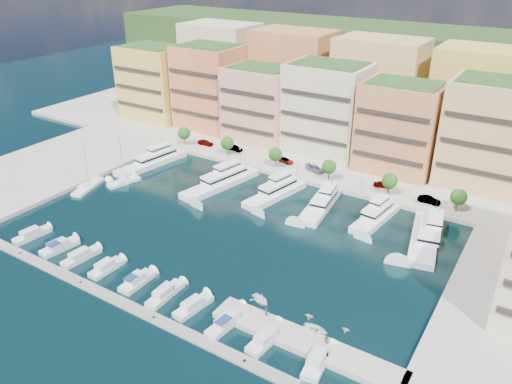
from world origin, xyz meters
TOP-DOWN VIEW (x-y plane):
  - ground at (0.00, 0.00)m, footprint 400.00×400.00m
  - north_quay at (0.00, 62.00)m, footprint 220.00×64.00m
  - west_quay at (-62.00, -8.00)m, footprint 34.00×76.00m
  - hillside at (0.00, 110.00)m, footprint 240.00×40.00m
  - south_pontoon at (-3.00, -30.00)m, footprint 72.00×2.20m
  - finger_pier at (30.00, -22.00)m, footprint 32.00×5.00m
  - apartment_0 at (-66.00, 49.99)m, footprint 22.00×16.50m
  - apartment_1 at (-44.00, 51.99)m, footprint 20.00×16.50m
  - apartment_2 at (-23.00, 49.99)m, footprint 20.00×15.50m
  - apartment_3 at (-2.00, 51.99)m, footprint 22.00×16.50m
  - apartment_4 at (20.00, 49.99)m, footprint 20.00×15.50m
  - apartment_5 at (42.00, 51.99)m, footprint 22.00×16.50m
  - backblock_0 at (-55.00, 74.00)m, footprint 26.00×18.00m
  - backblock_1 at (-25.00, 74.00)m, footprint 26.00×18.00m
  - backblock_2 at (5.00, 74.00)m, footprint 26.00×18.00m
  - backblock_3 at (35.00, 74.00)m, footprint 26.00×18.00m
  - tree_0 at (-40.00, 33.50)m, footprint 3.80×3.80m
  - tree_1 at (-24.00, 33.50)m, footprint 3.80×3.80m
  - tree_2 at (-8.00, 33.50)m, footprint 3.80×3.80m
  - tree_3 at (8.00, 33.50)m, footprint 3.80×3.80m
  - tree_4 at (24.00, 33.50)m, footprint 3.80×3.80m
  - tree_5 at (40.00, 33.50)m, footprint 3.80×3.80m
  - lamppost_0 at (-36.00, 31.20)m, footprint 0.30×0.30m
  - lamppost_1 at (-18.00, 31.20)m, footprint 0.30×0.30m
  - lamppost_2 at (0.00, 31.20)m, footprint 0.30×0.30m
  - lamppost_3 at (18.00, 31.20)m, footprint 0.30×0.30m
  - lamppost_4 at (36.00, 31.20)m, footprint 0.30×0.30m
  - yacht_0 at (-39.06, 18.66)m, footprint 7.79×23.00m
  - yacht_2 at (-14.63, 18.14)m, footprint 9.41×24.20m
  - yacht_3 at (0.30, 20.20)m, footprint 7.99×19.69m
  - yacht_4 at (12.32, 20.36)m, footprint 7.00×19.20m
  - yacht_5 at (25.33, 21.53)m, footprint 6.19×16.69m
  - yacht_6 at (37.08, 19.15)m, footprint 9.29×22.11m
  - cruiser_0 at (-33.72, -24.59)m, footprint 3.14×8.02m
  - cruiser_1 at (-24.83, -24.60)m, footprint 3.76×8.06m
  - cruiser_2 at (-18.28, -24.59)m, footprint 2.98×8.28m
  - cruiser_3 at (-11.17, -24.58)m, footprint 2.63×7.10m
  - cruiser_4 at (-3.18, -24.60)m, footprint 2.85×7.31m
  - cruiser_5 at (3.64, -24.59)m, footprint 2.63×8.33m
  - cruiser_6 at (9.94, -24.58)m, footprint 3.38×7.88m
  - cruiser_7 at (17.21, -24.62)m, footprint 3.44×9.17m
  - cruiser_8 at (24.51, -24.59)m, footprint 3.34×8.17m
  - cruiser_9 at (33.33, -24.58)m, footprint 3.56×8.04m
  - sailboat_2 at (-37.13, 5.10)m, footprint 4.86×9.08m
  - sailboat_1 at (-42.69, -1.89)m, footprint 5.83×11.22m
  - tender_2 at (29.96, -18.44)m, footprint 4.27×3.13m
  - tender_1 at (27.63, -15.94)m, footprint 1.63×1.43m
  - tender_0 at (18.57, -16.77)m, footprint 4.55×3.91m
  - tender_3 at (34.02, -15.67)m, footprint 1.37×1.19m
  - car_0 at (-34.42, 36.67)m, footprint 5.13×2.33m
  - car_1 at (-24.26, 37.57)m, footprint 4.95×1.92m
  - car_2 at (-7.02, 37.78)m, footprint 5.25×3.43m
  - car_3 at (2.52, 36.81)m, footprint 5.99×3.76m
  - car_4 at (21.34, 36.94)m, footprint 4.81×2.89m
  - car_5 at (33.58, 34.38)m, footprint 5.21×1.93m
  - person_0 at (22.03, -20.45)m, footprint 0.80×0.83m
  - person_1 at (32.94, -20.85)m, footprint 0.84×0.71m

SIDE VIEW (x-z plane):
  - ground at x=0.00m, z-range 0.00..0.00m
  - north_quay at x=0.00m, z-range -1.00..1.00m
  - west_quay at x=-62.00m, z-range -1.00..1.00m
  - hillside at x=0.00m, z-range -29.00..29.00m
  - south_pontoon at x=-3.00m, z-range -0.17..0.17m
  - finger_pier at x=30.00m, z-range -1.00..1.00m
  - sailboat_1 at x=-42.69m, z-range -6.30..6.90m
  - sailboat_2 at x=-37.13m, z-range -6.28..6.92m
  - tender_3 at x=34.02m, z-range 0.00..0.71m
  - tender_0 at x=18.57m, z-range 0.00..0.79m
  - tender_1 at x=27.63m, z-range 0.00..0.81m
  - tender_2 at x=29.96m, z-range 0.00..0.86m
  - cruiser_5 at x=3.64m, z-range -0.73..1.82m
  - cruiser_2 at x=-18.28m, z-range -0.73..1.82m
  - cruiser_8 at x=24.51m, z-range -0.73..1.82m
  - cruiser_0 at x=-33.72m, z-range -0.73..1.82m
  - cruiser_9 at x=33.33m, z-range -0.73..1.82m
  - cruiser_6 at x=9.94m, z-range -0.73..1.82m
  - cruiser_3 at x=-11.17m, z-range -0.73..1.82m
  - cruiser_7 at x=17.21m, z-range -0.76..1.90m
  - cruiser_1 at x=-24.83m, z-range -0.76..1.90m
  - cruiser_4 at x=-3.18m, z-range -0.76..1.90m
  - yacht_4 at x=12.32m, z-range -2.56..4.74m
  - yacht_6 at x=37.08m, z-range -2.44..4.86m
  - yacht_2 at x=-14.63m, z-range -2.44..4.86m
  - yacht_0 at x=-39.06m, z-range -2.44..4.86m
  - yacht_3 at x=0.30m, z-range -2.44..4.86m
  - yacht_5 at x=25.33m, z-range -2.44..4.86m
  - car_2 at x=-7.02m, z-range 1.00..2.34m
  - person_1 at x=32.94m, z-range 1.00..2.52m
  - car_4 at x=21.34m, z-range 1.00..2.53m
  - car_1 at x=-24.26m, z-range 1.00..2.61m
  - car_3 at x=2.52m, z-range 1.00..2.62m
  - car_5 at x=33.58m, z-range 1.00..2.70m
  - car_0 at x=-34.42m, z-range 1.00..2.71m
  - person_0 at x=22.03m, z-range 1.00..2.92m
  - lamppost_0 at x=-36.00m, z-range 1.73..5.93m
  - lamppost_1 at x=-18.00m, z-range 1.73..5.93m
  - lamppost_2 at x=0.00m, z-range 1.73..5.93m
  - lamppost_3 at x=18.00m, z-range 1.73..5.93m
  - lamppost_4 at x=36.00m, z-range 1.73..5.93m
  - tree_0 at x=-40.00m, z-range 1.92..7.57m
  - tree_1 at x=-24.00m, z-range 1.92..7.57m
  - tree_2 at x=-8.00m, z-range 1.92..7.57m
  - tree_3 at x=8.00m, z-range 1.92..7.57m
  - tree_4 at x=24.00m, z-range 1.92..7.57m
  - tree_5 at x=40.00m, z-range 1.92..7.57m
  - apartment_2 at x=-23.00m, z-range 0.91..23.71m
  - apartment_4 at x=20.00m, z-range 0.91..24.71m
  - apartment_0 at x=-66.00m, z-range 0.91..25.71m
  - apartment_3 at x=-2.00m, z-range 0.91..26.71m
  - apartment_5 at x=42.00m, z-range 0.91..27.71m
  - apartment_1 at x=-44.00m, z-range 0.91..27.71m
  - backblock_0 at x=-55.00m, z-range 1.00..31.00m
  - backblock_1 at x=-25.00m, z-range 1.00..31.00m
  - backblock_2 at x=5.00m, z-range 1.00..31.00m
  - backblock_3 at x=35.00m, z-range 1.00..31.00m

